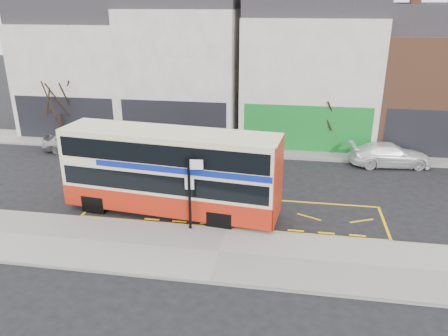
% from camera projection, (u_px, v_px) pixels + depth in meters
% --- Properties ---
extents(ground, '(120.00, 120.00, 0.00)m').
position_uv_depth(ground, '(228.00, 227.00, 19.54)').
color(ground, black).
rests_on(ground, ground).
extents(pavement, '(40.00, 4.00, 0.15)m').
position_uv_depth(pavement, '(219.00, 253.00, 17.39)').
color(pavement, gray).
rests_on(pavement, ground).
extents(kerb, '(40.00, 0.15, 0.15)m').
position_uv_depth(kerb, '(227.00, 230.00, 19.17)').
color(kerb, gray).
rests_on(kerb, ground).
extents(far_pavement, '(50.00, 3.00, 0.15)m').
position_uv_depth(far_pavement, '(253.00, 149.00, 29.65)').
color(far_pavement, gray).
rests_on(far_pavement, ground).
extents(road_markings, '(14.00, 3.40, 0.01)m').
position_uv_depth(road_markings, '(233.00, 211.00, 21.01)').
color(road_markings, yellow).
rests_on(road_markings, ground).
extents(terrace_far_left, '(8.00, 8.01, 10.80)m').
position_uv_depth(terrace_far_left, '(85.00, 66.00, 33.68)').
color(terrace_far_left, white).
rests_on(terrace_far_left, ground).
extents(terrace_left, '(8.00, 8.01, 11.80)m').
position_uv_depth(terrace_left, '(186.00, 61.00, 32.29)').
color(terrace_left, white).
rests_on(terrace_left, ground).
extents(terrace_green_shop, '(9.00, 8.01, 11.30)m').
position_uv_depth(terrace_green_shop, '(309.00, 68.00, 31.02)').
color(terrace_green_shop, white).
rests_on(terrace_green_shop, ground).
extents(terrace_right, '(9.00, 8.01, 10.30)m').
position_uv_depth(terrace_right, '(442.00, 78.00, 29.83)').
color(terrace_right, brown).
rests_on(terrace_right, ground).
extents(double_decker_bus, '(10.31, 3.42, 4.04)m').
position_uv_depth(double_decker_bus, '(171.00, 171.00, 20.16)').
color(double_decker_bus, beige).
rests_on(double_decker_bus, ground).
extents(bus_stop_post, '(0.83, 0.16, 3.32)m').
position_uv_depth(bus_stop_post, '(191.00, 187.00, 18.46)').
color(bus_stop_post, black).
rests_on(bus_stop_post, pavement).
extents(car_silver, '(4.48, 2.67, 1.43)m').
position_uv_depth(car_silver, '(76.00, 140.00, 29.40)').
color(car_silver, '#A1A1A5').
rests_on(car_silver, ground).
extents(car_grey, '(4.41, 2.68, 1.37)m').
position_uv_depth(car_grey, '(193.00, 148.00, 27.90)').
color(car_grey, '#3C4044').
rests_on(car_grey, ground).
extents(car_white, '(4.99, 2.50, 1.39)m').
position_uv_depth(car_white, '(390.00, 155.00, 26.66)').
color(car_white, white).
rests_on(car_white, ground).
extents(street_tree_left, '(2.59, 2.59, 5.59)m').
position_uv_depth(street_tree_left, '(56.00, 89.00, 30.12)').
color(street_tree_left, black).
rests_on(street_tree_left, ground).
extents(street_tree_right, '(2.11, 2.11, 4.55)m').
position_uv_depth(street_tree_right, '(330.00, 106.00, 28.38)').
color(street_tree_right, black).
rests_on(street_tree_right, ground).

